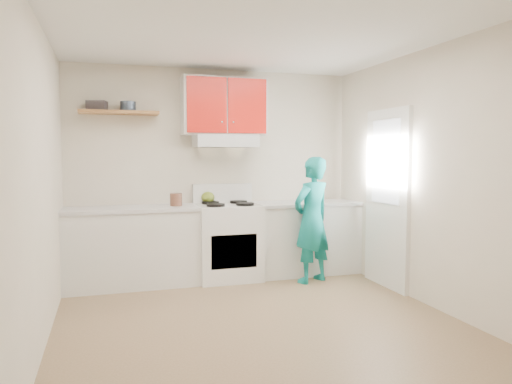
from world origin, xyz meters
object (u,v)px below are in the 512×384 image
object	(u,v)px
kettle	(208,197)
person	(312,220)
crock	(176,201)
stove	(228,242)
tin	(128,106)

from	to	relation	value
kettle	person	world-z (taller)	person
crock	person	bearing A→B (deg)	-16.38
kettle	person	xyz separation A→B (m)	(1.12, -0.69, -0.24)
stove	crock	world-z (taller)	crock
crock	kettle	bearing A→B (deg)	28.24
kettle	person	size ratio (longest dim) A/B	0.11
person	crock	bearing A→B (deg)	-40.40
tin	person	world-z (taller)	tin
tin	crock	distance (m)	1.23
tin	kettle	bearing A→B (deg)	4.56
kettle	stove	bearing A→B (deg)	-75.99
stove	tin	distance (m)	2.00
stove	tin	world-z (taller)	tin
tin	crock	xyz separation A→B (m)	(0.52, -0.15, -1.11)
stove	tin	size ratio (longest dim) A/B	5.07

